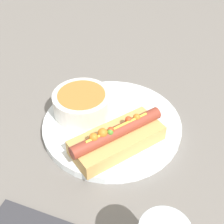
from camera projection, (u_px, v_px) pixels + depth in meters
ground_plane at (112, 128)px, 0.63m from camera, size 4.00×4.00×0.00m
dinner_plate at (112, 125)px, 0.63m from camera, size 0.28×0.28×0.02m
hot_dog at (117, 138)px, 0.56m from camera, size 0.18×0.12×0.06m
soup_bowl at (82, 103)px, 0.63m from camera, size 0.12×0.12×0.05m
spoon at (87, 112)px, 0.64m from camera, size 0.04×0.17×0.01m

